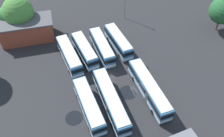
{
  "coord_description": "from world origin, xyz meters",
  "views": [
    {
      "loc": [
        -29.18,
        13.47,
        35.13
      ],
      "look_at": [
        0.11,
        -1.47,
        1.49
      ],
      "focal_mm": 36.8,
      "sensor_mm": 36.0,
      "label": 1
    }
  ],
  "objects": [
    {
      "name": "bus_row1_slot3",
      "position": [
        7.51,
        5.08,
        1.81
      ],
      "size": [
        11.37,
        2.96,
        3.42
      ],
      "color": "teal",
      "rests_on": "ground_plane"
    },
    {
      "name": "puddle_near_shelter",
      "position": [
        -6.47,
        9.42,
        0.0
      ],
      "size": [
        3.14,
        3.14,
        0.01
      ],
      "primitive_type": "cylinder",
      "color": "black",
      "rests_on": "ground_plane"
    },
    {
      "name": "puddle_back_corner",
      "position": [
        -5.82,
        -1.91,
        0.0
      ],
      "size": [
        3.53,
        3.53,
        0.01
      ],
      "primitive_type": "cylinder",
      "color": "black",
      "rests_on": "ground_plane"
    },
    {
      "name": "bus_row0_slot2",
      "position": [
        -7.19,
        2.51,
        1.81
      ],
      "size": [
        13.9,
        4.21,
        3.42
      ],
      "color": "teal",
      "rests_on": "ground_plane"
    },
    {
      "name": "puddle_between_rows",
      "position": [
        -1.75,
        -8.32,
        0.0
      ],
      "size": [
        2.03,
        2.03,
        0.01
      ],
      "primitive_type": "cylinder",
      "color": "black",
      "rests_on": "ground_plane"
    },
    {
      "name": "bus_row1_slot0",
      "position": [
        6.93,
        -6.56,
        1.81
      ],
      "size": [
        10.89,
        3.2,
        3.42
      ],
      "color": "teal",
      "rests_on": "ground_plane"
    },
    {
      "name": "tree_northeast",
      "position": [
        24.32,
        14.64,
        4.52
      ],
      "size": [
        4.72,
        4.72,
        6.9
      ],
      "color": "brown",
      "rests_on": "ground_plane"
    },
    {
      "name": "bus_row1_slot1",
      "position": [
        6.85,
        -2.37,
        1.81
      ],
      "size": [
        11.43,
        3.84,
        3.42
      ],
      "color": "teal",
      "rests_on": "ground_plane"
    },
    {
      "name": "bus_row0_slot3",
      "position": [
        -6.38,
        6.43,
        1.81
      ],
      "size": [
        11.46,
        3.44,
        3.42
      ],
      "color": "teal",
      "rests_on": "ground_plane"
    },
    {
      "name": "bus_row1_slot2",
      "position": [
        7.59,
        1.5,
        1.81
      ],
      "size": [
        10.54,
        2.85,
        3.42
      ],
      "color": "teal",
      "rests_on": "ground_plane"
    },
    {
      "name": "depot_building",
      "position": [
        19.91,
        11.2,
        2.54
      ],
      "size": [
        9.06,
        13.72,
        5.05
      ],
      "color": "#99422D",
      "rests_on": "ground_plane"
    },
    {
      "name": "lamp_post_mid_lot",
      "position": [
        17.09,
        -13.93,
        5.3
      ],
      "size": [
        0.56,
        0.28,
        9.75
      ],
      "color": "slate",
      "rests_on": "ground_plane"
    },
    {
      "name": "bus_row0_slot0",
      "position": [
        -8.03,
        -5.06,
        1.81
      ],
      "size": [
        13.89,
        4.17,
        3.42
      ],
      "color": "teal",
      "rests_on": "ground_plane"
    },
    {
      "name": "tree_north_edge",
      "position": [
        22.44,
        11.72,
        6.14
      ],
      "size": [
        7.14,
        7.14,
        9.71
      ],
      "color": "brown",
      "rests_on": "ground_plane"
    },
    {
      "name": "ground_plane",
      "position": [
        0.0,
        0.0,
        0.0
      ],
      "size": [
        91.91,
        91.91,
        0.0
      ],
      "primitive_type": "plane",
      "color": "#28282B"
    },
    {
      "name": "tree_west_edge",
      "position": [
        1.77,
        -32.24,
        5.57
      ],
      "size": [
        6.56,
        6.56,
        8.86
      ],
      "color": "brown",
      "rests_on": "ground_plane"
    }
  ]
}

